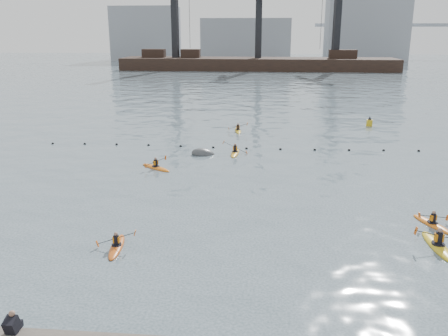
{
  "coord_description": "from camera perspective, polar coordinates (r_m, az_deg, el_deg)",
  "views": [
    {
      "loc": [
        2.72,
        -18.67,
        10.15
      ],
      "look_at": [
        0.43,
        6.45,
        2.8
      ],
      "focal_mm": 38.0,
      "sensor_mm": 36.0,
      "label": 1
    }
  ],
  "objects": [
    {
      "name": "kayaker_4",
      "position": [
        28.15,
        23.79,
        -6.15
      ],
      "size": [
        1.9,
        2.97,
        0.98
      ],
      "rotation": [
        0.0,
        0.0,
        3.55
      ],
      "color": "orange",
      "rests_on": "ground"
    },
    {
      "name": "skyline",
      "position": [
        168.94,
        5.25,
        15.87
      ],
      "size": [
        141.0,
        28.0,
        22.0
      ],
      "color": "gray",
      "rests_on": "ground"
    },
    {
      "name": "kayaker_2",
      "position": [
        36.54,
        -8.19,
        0.1
      ],
      "size": [
        2.84,
        2.37,
        0.99
      ],
      "rotation": [
        0.0,
        0.0,
        0.92
      ],
      "color": "orange",
      "rests_on": "ground"
    },
    {
      "name": "kayaker_0",
      "position": [
        23.86,
        -12.79,
        -9.13
      ],
      "size": [
        1.97,
        2.93,
        1.03
      ],
      "rotation": [
        0.0,
        0.0,
        0.12
      ],
      "color": "#C14F12",
      "rests_on": "ground"
    },
    {
      "name": "ground",
      "position": [
        21.42,
        -2.77,
        -12.06
      ],
      "size": [
        400.0,
        400.0,
        0.0
      ],
      "primitive_type": "plane",
      "color": "#33434A",
      "rests_on": "ground"
    },
    {
      "name": "nav_buoy",
      "position": [
        54.74,
        17.09,
        5.23
      ],
      "size": [
        0.66,
        0.66,
        1.2
      ],
      "color": "gold",
      "rests_on": "ground"
    },
    {
      "name": "kayaker_5",
      "position": [
        49.65,
        1.69,
        4.55
      ],
      "size": [
        2.05,
        3.07,
        1.04
      ],
      "rotation": [
        0.0,
        0.0,
        0.14
      ],
      "color": "gold",
      "rests_on": "ground"
    },
    {
      "name": "mooring_buoy",
      "position": [
        40.3,
        -2.5,
        1.64
      ],
      "size": [
        2.43,
        1.66,
        1.43
      ],
      "primitive_type": "ellipsoid",
      "rotation": [
        0.0,
        0.21,
        0.21
      ],
      "color": "#3C3F42",
      "rests_on": "ground"
    },
    {
      "name": "kayaker_3",
      "position": [
        40.59,
        1.34,
        1.9
      ],
      "size": [
        2.18,
        3.14,
        1.24
      ],
      "rotation": [
        0.0,
        0.0,
        -0.04
      ],
      "color": "gold",
      "rests_on": "ground"
    },
    {
      "name": "kayaker_1",
      "position": [
        25.5,
        24.35,
        -8.48
      ],
      "size": [
        2.45,
        3.66,
        1.21
      ],
      "rotation": [
        0.0,
        0.0,
        0.07
      ],
      "color": "gold",
      "rests_on": "ground"
    },
    {
      "name": "barge_pier",
      "position": [
        128.96,
        3.99,
        12.54
      ],
      "size": [
        72.0,
        19.3,
        29.5
      ],
      "color": "black",
      "rests_on": "ground"
    },
    {
      "name": "float_line",
      "position": [
        42.55,
        0.72,
        2.48
      ],
      "size": [
        33.24,
        0.73,
        0.24
      ],
      "color": "black",
      "rests_on": "ground"
    }
  ]
}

